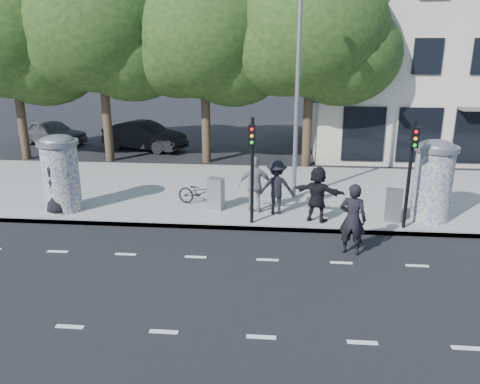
# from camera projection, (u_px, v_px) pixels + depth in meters

# --- Properties ---
(ground) EXTENTS (120.00, 120.00, 0.00)m
(ground) POSITION_uv_depth(u_px,v_px,m) (265.00, 285.00, 11.50)
(ground) COLOR black
(ground) RESTS_ON ground
(sidewalk) EXTENTS (40.00, 8.00, 0.15)m
(sidewalk) POSITION_uv_depth(u_px,v_px,m) (273.00, 192.00, 18.61)
(sidewalk) COLOR gray
(sidewalk) RESTS_ON ground
(curb) EXTENTS (40.00, 0.10, 0.16)m
(curb) POSITION_uv_depth(u_px,v_px,m) (270.00, 229.00, 14.85)
(curb) COLOR slate
(curb) RESTS_ON ground
(lane_dash_near) EXTENTS (32.00, 0.12, 0.01)m
(lane_dash_near) POSITION_uv_depth(u_px,v_px,m) (261.00, 337.00, 9.40)
(lane_dash_near) COLOR silver
(lane_dash_near) RESTS_ON ground
(lane_dash_far) EXTENTS (32.00, 0.12, 0.01)m
(lane_dash_far) POSITION_uv_depth(u_px,v_px,m) (267.00, 260.00, 12.83)
(lane_dash_far) COLOR silver
(lane_dash_far) RESTS_ON ground
(ad_column_left) EXTENTS (1.36, 1.36, 2.65)m
(ad_column_left) POSITION_uv_depth(u_px,v_px,m) (61.00, 171.00, 15.95)
(ad_column_left) COLOR beige
(ad_column_left) RESTS_ON sidewalk
(ad_column_right) EXTENTS (1.36, 1.36, 2.65)m
(ad_column_right) POSITION_uv_depth(u_px,v_px,m) (433.00, 179.00, 15.06)
(ad_column_right) COLOR beige
(ad_column_right) RESTS_ON sidewalk
(traffic_pole_near) EXTENTS (0.22, 0.31, 3.40)m
(traffic_pole_near) POSITION_uv_depth(u_px,v_px,m) (252.00, 160.00, 14.50)
(traffic_pole_near) COLOR black
(traffic_pole_near) RESTS_ON sidewalk
(traffic_pole_far) EXTENTS (0.22, 0.31, 3.40)m
(traffic_pole_far) POSITION_uv_depth(u_px,v_px,m) (411.00, 164.00, 14.08)
(traffic_pole_far) COLOR black
(traffic_pole_far) RESTS_ON sidewalk
(street_lamp) EXTENTS (0.25, 0.93, 8.00)m
(street_lamp) POSITION_uv_depth(u_px,v_px,m) (298.00, 71.00, 16.32)
(street_lamp) COLOR slate
(street_lamp) RESTS_ON sidewalk
(tree_far_left) EXTENTS (7.20, 7.20, 9.26)m
(tree_far_left) POSITION_uv_depth(u_px,v_px,m) (10.00, 35.00, 22.70)
(tree_far_left) COLOR #38281C
(tree_far_left) RESTS_ON ground
(tree_mid_left) EXTENTS (7.20, 7.20, 9.57)m
(tree_mid_left) POSITION_uv_depth(u_px,v_px,m) (99.00, 27.00, 22.21)
(tree_mid_left) COLOR #38281C
(tree_mid_left) RESTS_ON ground
(tree_near_left) EXTENTS (6.80, 6.80, 8.97)m
(tree_near_left) POSITION_uv_depth(u_px,v_px,m) (204.00, 37.00, 22.09)
(tree_near_left) COLOR #38281C
(tree_near_left) RESTS_ON ground
(tree_center) EXTENTS (7.00, 7.00, 9.30)m
(tree_center) POSITION_uv_depth(u_px,v_px,m) (311.00, 31.00, 21.21)
(tree_center) COLOR #38281C
(tree_center) RESTS_ON ground
(ped_a) EXTENTS (0.95, 0.70, 1.77)m
(ped_a) POSITION_uv_depth(u_px,v_px,m) (55.00, 189.00, 15.73)
(ped_a) COLOR black
(ped_a) RESTS_ON sidewalk
(ped_d) EXTENTS (1.25, 0.77, 1.85)m
(ped_d) POSITION_uv_depth(u_px,v_px,m) (276.00, 187.00, 15.75)
(ped_d) COLOR black
(ped_d) RESTS_ON sidewalk
(ped_e) EXTENTS (1.21, 0.78, 1.95)m
(ped_e) POSITION_uv_depth(u_px,v_px,m) (255.00, 185.00, 15.83)
(ped_e) COLOR gray
(ped_e) RESTS_ON sidewalk
(ped_f) EXTENTS (1.81, 1.18, 1.83)m
(ped_f) POSITION_uv_depth(u_px,v_px,m) (318.00, 194.00, 15.05)
(ped_f) COLOR black
(ped_f) RESTS_ON sidewalk
(man_road) EXTENTS (0.86, 0.70, 2.05)m
(man_road) POSITION_uv_depth(u_px,v_px,m) (353.00, 219.00, 12.97)
(man_road) COLOR black
(man_road) RESTS_ON ground
(bicycle) EXTENTS (1.12, 1.87, 0.93)m
(bicycle) POSITION_uv_depth(u_px,v_px,m) (200.00, 193.00, 16.71)
(bicycle) COLOR black
(bicycle) RESTS_ON sidewalk
(cabinet_left) EXTENTS (0.61, 0.51, 1.11)m
(cabinet_left) POSITION_uv_depth(u_px,v_px,m) (216.00, 194.00, 16.30)
(cabinet_left) COLOR gray
(cabinet_left) RESTS_ON sidewalk
(cabinet_right) EXTENTS (0.60, 0.50, 1.08)m
(cabinet_right) POSITION_uv_depth(u_px,v_px,m) (394.00, 205.00, 15.16)
(cabinet_right) COLOR slate
(cabinet_right) RESTS_ON sidewalk
(car_left) EXTENTS (2.94, 4.62, 1.46)m
(car_left) POSITION_uv_depth(u_px,v_px,m) (52.00, 132.00, 28.07)
(car_left) COLOR #484B4F
(car_left) RESTS_ON ground
(car_mid) EXTENTS (3.21, 5.12, 1.59)m
(car_mid) POSITION_uv_depth(u_px,v_px,m) (145.00, 136.00, 26.49)
(car_mid) COLOR black
(car_mid) RESTS_ON ground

